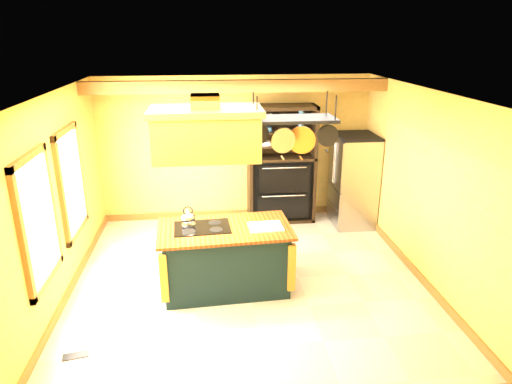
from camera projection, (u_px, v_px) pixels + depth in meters
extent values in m
plane|color=beige|center=(248.00, 280.00, 6.65)|extent=(5.00, 5.00, 0.00)
plane|color=white|center=(247.00, 92.00, 5.75)|extent=(5.00, 5.00, 0.00)
cube|color=#E5B454|center=(235.00, 149.00, 8.54)|extent=(5.00, 0.02, 2.70)
cube|color=#E5B454|center=(275.00, 291.00, 3.86)|extent=(5.00, 0.02, 2.70)
cube|color=#E5B454|center=(57.00, 200.00, 5.94)|extent=(0.02, 5.00, 2.70)
cube|color=#E5B454|center=(423.00, 187.00, 6.46)|extent=(0.02, 5.00, 2.70)
cube|color=#96622E|center=(238.00, 86.00, 7.38)|extent=(5.00, 0.15, 0.20)
cube|color=#96622E|center=(38.00, 220.00, 5.18)|extent=(0.06, 1.06, 1.56)
cube|color=white|center=(40.00, 220.00, 5.18)|extent=(0.02, 0.85, 1.34)
cube|color=#96622E|center=(71.00, 182.00, 6.49)|extent=(0.06, 1.06, 1.56)
cube|color=white|center=(73.00, 182.00, 6.49)|extent=(0.02, 0.85, 1.34)
cube|color=black|center=(225.00, 259.00, 6.32)|extent=(1.70, 0.99, 0.88)
cube|color=brown|center=(225.00, 229.00, 6.17)|extent=(1.85, 1.10, 0.04)
cube|color=black|center=(202.00, 227.00, 6.16)|extent=(0.78, 0.56, 0.01)
ellipsoid|color=silver|center=(188.00, 218.00, 6.21)|extent=(0.20, 0.20, 0.16)
cube|color=white|center=(266.00, 227.00, 6.17)|extent=(0.47, 0.37, 0.02)
cube|color=#A57029|center=(206.00, 137.00, 5.73)|extent=(1.32, 0.71, 0.56)
cube|color=#96622E|center=(206.00, 111.00, 5.62)|extent=(1.40, 0.79, 0.08)
cube|color=#A57029|center=(205.00, 105.00, 5.59)|extent=(0.35, 0.35, 0.24)
cube|color=black|center=(293.00, 119.00, 5.77)|extent=(1.08, 0.54, 0.04)
cylinder|color=black|center=(257.00, 110.00, 5.47)|extent=(0.02, 0.02, 0.32)
cylinder|color=black|center=(327.00, 103.00, 5.97)|extent=(0.02, 0.02, 0.32)
cylinder|color=black|center=(258.00, 134.00, 5.90)|extent=(0.28, 0.04, 0.28)
cylinder|color=silver|center=(283.00, 141.00, 5.74)|extent=(0.32, 0.04, 0.32)
cylinder|color=#B76F2D|center=(302.00, 140.00, 5.99)|extent=(0.37, 0.04, 0.37)
cylinder|color=black|center=(328.00, 136.00, 5.78)|extent=(0.28, 0.04, 0.28)
cube|color=#9B9EA3|center=(354.00, 181.00, 8.38)|extent=(0.69, 0.85, 1.66)
cube|color=#9B9EA3|center=(339.00, 166.00, 8.02)|extent=(0.03, 0.41, 0.89)
cube|color=#9B9EA3|center=(333.00, 160.00, 8.42)|extent=(0.03, 0.41, 0.89)
cube|color=#9B9EA3|center=(333.00, 205.00, 8.49)|extent=(0.03, 0.81, 0.70)
cube|color=black|center=(351.00, 221.00, 8.64)|extent=(0.66, 0.80, 0.06)
cube|color=black|center=(280.00, 161.00, 8.67)|extent=(1.24, 0.06, 2.19)
cube|color=black|center=(250.00, 166.00, 8.39)|extent=(0.06, 0.52, 2.19)
cube|color=black|center=(313.00, 164.00, 8.51)|extent=(0.06, 0.52, 2.19)
cube|color=black|center=(282.00, 157.00, 8.40)|extent=(1.24, 0.52, 0.05)
cube|color=black|center=(281.00, 187.00, 8.63)|extent=(1.12, 0.42, 1.18)
cube|color=black|center=(284.00, 179.00, 8.25)|extent=(0.97, 0.04, 0.52)
cube|color=black|center=(283.00, 206.00, 8.42)|extent=(0.97, 0.04, 0.48)
cube|color=black|center=(282.00, 145.00, 8.32)|extent=(1.12, 0.46, 0.02)
cube|color=black|center=(282.00, 131.00, 8.24)|extent=(1.12, 0.46, 0.02)
cube|color=black|center=(282.00, 117.00, 8.16)|extent=(1.12, 0.46, 0.02)
cylinder|color=white|center=(266.00, 143.00, 8.23)|extent=(0.22, 0.22, 0.07)
cylinder|color=#417EB7|center=(301.00, 125.00, 8.19)|extent=(0.10, 0.10, 0.17)
cube|color=black|center=(76.00, 356.00, 5.09)|extent=(0.30, 0.17, 0.01)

